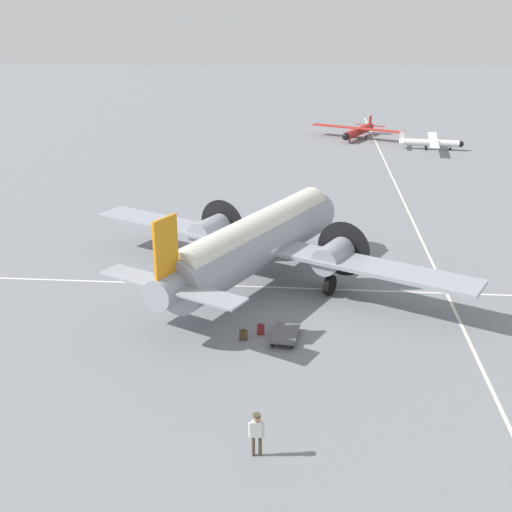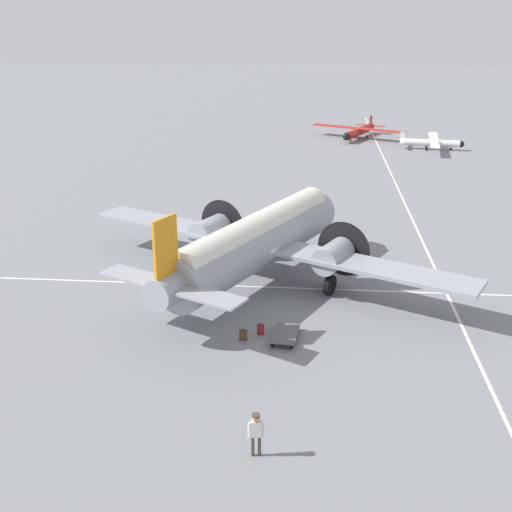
{
  "view_description": "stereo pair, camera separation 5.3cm",
  "coord_description": "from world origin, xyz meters",
  "px_view_note": "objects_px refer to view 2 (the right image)",
  "views": [
    {
      "loc": [
        2.74,
        -32.63,
        14.36
      ],
      "look_at": [
        0.0,
        0.0,
        1.74
      ],
      "focal_mm": 45.0,
      "sensor_mm": 36.0,
      "label": 1
    },
    {
      "loc": [
        2.8,
        -32.63,
        14.36
      ],
      "look_at": [
        0.0,
        0.0,
        1.74
      ],
      "focal_mm": 45.0,
      "sensor_mm": 36.0,
      "label": 2
    }
  ],
  "objects_px": {
    "baggage_cart": "(285,334)",
    "light_aircraft_taxiing": "(358,131)",
    "light_aircraft_distant": "(432,142)",
    "airliner_main": "(260,239)",
    "suitcase_near_door": "(243,335)",
    "crew_foreground": "(256,430)",
    "suitcase_upright_spare": "(261,330)"
  },
  "relations": [
    {
      "from": "suitcase_near_door",
      "to": "suitcase_upright_spare",
      "type": "height_order",
      "value": "suitcase_upright_spare"
    },
    {
      "from": "suitcase_upright_spare",
      "to": "light_aircraft_taxiing",
      "type": "height_order",
      "value": "light_aircraft_taxiing"
    },
    {
      "from": "suitcase_near_door",
      "to": "light_aircraft_taxiing",
      "type": "xyz_separation_m",
      "value": [
        8.45,
        50.72,
        0.61
      ]
    },
    {
      "from": "airliner_main",
      "to": "baggage_cart",
      "type": "bearing_deg",
      "value": -138.9
    },
    {
      "from": "airliner_main",
      "to": "light_aircraft_distant",
      "type": "distance_m",
      "value": 41.33
    },
    {
      "from": "crew_foreground",
      "to": "suitcase_upright_spare",
      "type": "xyz_separation_m",
      "value": [
        -0.53,
        8.77,
        -0.78
      ]
    },
    {
      "from": "suitcase_upright_spare",
      "to": "light_aircraft_taxiing",
      "type": "xyz_separation_m",
      "value": [
        7.69,
        50.13,
        0.6
      ]
    },
    {
      "from": "baggage_cart",
      "to": "light_aircraft_taxiing",
      "type": "height_order",
      "value": "light_aircraft_taxiing"
    },
    {
      "from": "crew_foreground",
      "to": "suitcase_upright_spare",
      "type": "height_order",
      "value": "crew_foreground"
    },
    {
      "from": "airliner_main",
      "to": "baggage_cart",
      "type": "xyz_separation_m",
      "value": [
        1.66,
        -6.57,
        -2.3
      ]
    },
    {
      "from": "baggage_cart",
      "to": "light_aircraft_distant",
      "type": "distance_m",
      "value": 46.9
    },
    {
      "from": "crew_foreground",
      "to": "suitcase_upright_spare",
      "type": "bearing_deg",
      "value": 87.92
    },
    {
      "from": "light_aircraft_distant",
      "to": "light_aircraft_taxiing",
      "type": "height_order",
      "value": "light_aircraft_taxiing"
    },
    {
      "from": "crew_foreground",
      "to": "suitcase_near_door",
      "type": "distance_m",
      "value": 8.31
    },
    {
      "from": "baggage_cart",
      "to": "suitcase_near_door",
      "type": "bearing_deg",
      "value": 103.36
    },
    {
      "from": "suitcase_upright_spare",
      "to": "crew_foreground",
      "type": "bearing_deg",
      "value": -86.51
    },
    {
      "from": "airliner_main",
      "to": "light_aircraft_distant",
      "type": "xyz_separation_m",
      "value": [
        15.85,
        38.12,
        -1.8
      ]
    },
    {
      "from": "crew_foreground",
      "to": "suitcase_near_door",
      "type": "relative_size",
      "value": 2.96
    },
    {
      "from": "light_aircraft_taxiing",
      "to": "suitcase_upright_spare",
      "type": "bearing_deg",
      "value": 16.71
    },
    {
      "from": "suitcase_near_door",
      "to": "crew_foreground",
      "type": "bearing_deg",
      "value": -80.99
    },
    {
      "from": "suitcase_near_door",
      "to": "baggage_cart",
      "type": "height_order",
      "value": "suitcase_near_door"
    },
    {
      "from": "airliner_main",
      "to": "suitcase_upright_spare",
      "type": "xyz_separation_m",
      "value": [
        0.51,
        -6.2,
        -2.31
      ]
    },
    {
      "from": "suitcase_upright_spare",
      "to": "baggage_cart",
      "type": "relative_size",
      "value": 0.26
    },
    {
      "from": "suitcase_near_door",
      "to": "baggage_cart",
      "type": "relative_size",
      "value": 0.25
    },
    {
      "from": "crew_foreground",
      "to": "baggage_cart",
      "type": "height_order",
      "value": "crew_foreground"
    },
    {
      "from": "suitcase_near_door",
      "to": "airliner_main",
      "type": "bearing_deg",
      "value": 87.87
    },
    {
      "from": "baggage_cart",
      "to": "light_aircraft_distant",
      "type": "relative_size",
      "value": 0.24
    },
    {
      "from": "crew_foreground",
      "to": "light_aircraft_distant",
      "type": "xyz_separation_m",
      "value": [
        14.81,
        53.09,
        -0.26
      ]
    },
    {
      "from": "airliner_main",
      "to": "light_aircraft_taxiing",
      "type": "bearing_deg",
      "value": 16.34
    },
    {
      "from": "suitcase_upright_spare",
      "to": "light_aircraft_taxiing",
      "type": "bearing_deg",
      "value": 81.27
    },
    {
      "from": "crew_foreground",
      "to": "baggage_cart",
      "type": "distance_m",
      "value": 8.46
    },
    {
      "from": "suitcase_near_door",
      "to": "light_aircraft_distant",
      "type": "xyz_separation_m",
      "value": [
        16.11,
        44.92,
        0.52
      ]
    }
  ]
}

